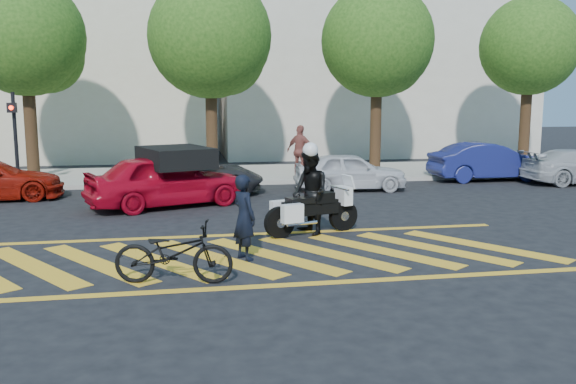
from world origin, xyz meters
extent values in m
plane|color=black|center=(0.00, 0.00, 0.00)|extent=(90.00, 90.00, 0.00)
cube|color=#9E998E|center=(0.00, 12.00, 0.07)|extent=(60.00, 5.00, 0.15)
cube|color=gold|center=(-3.90, 0.00, 0.00)|extent=(2.43, 3.21, 0.01)
cube|color=gold|center=(-2.80, 0.00, 0.00)|extent=(2.43, 3.21, 0.01)
cube|color=gold|center=(-1.70, 0.00, 0.00)|extent=(2.43, 3.21, 0.01)
cube|color=gold|center=(-0.60, 0.00, 0.00)|extent=(2.43, 3.21, 0.01)
cube|color=gold|center=(0.50, 0.00, 0.00)|extent=(2.43, 3.21, 0.01)
cube|color=gold|center=(1.60, 0.00, 0.00)|extent=(2.43, 3.21, 0.01)
cube|color=gold|center=(2.70, 0.00, 0.00)|extent=(2.43, 3.21, 0.01)
cube|color=gold|center=(3.80, 0.00, 0.00)|extent=(2.43, 3.21, 0.01)
cube|color=gold|center=(4.90, 0.00, 0.00)|extent=(2.43, 3.21, 0.01)
cube|color=gold|center=(0.00, -1.90, 0.00)|extent=(12.00, 0.20, 0.01)
cube|color=gold|center=(0.00, 1.90, 0.00)|extent=(12.00, 0.20, 0.01)
cube|color=beige|center=(-8.00, 21.00, 5.00)|extent=(16.00, 8.00, 10.00)
cube|color=beige|center=(9.00, 21.00, 5.50)|extent=(16.00, 8.00, 11.00)
cylinder|color=black|center=(-6.50, 12.00, 2.00)|extent=(0.44, 0.44, 4.00)
sphere|color=#204813|center=(-6.50, 12.00, 5.16)|extent=(4.20, 4.20, 4.20)
sphere|color=#204813|center=(-5.90, 12.30, 4.53)|extent=(2.73, 2.73, 2.73)
cylinder|color=black|center=(0.00, 12.00, 2.00)|extent=(0.44, 0.44, 4.00)
sphere|color=#204813|center=(0.00, 12.00, 5.26)|extent=(4.60, 4.60, 4.60)
sphere|color=#204813|center=(0.60, 12.30, 4.58)|extent=(2.99, 2.99, 2.99)
cylinder|color=black|center=(6.50, 12.00, 2.00)|extent=(0.44, 0.44, 4.00)
sphere|color=#204813|center=(6.50, 12.00, 5.21)|extent=(4.40, 4.40, 4.40)
sphere|color=#204813|center=(7.10, 12.30, 4.55)|extent=(2.86, 2.86, 2.86)
cylinder|color=black|center=(13.00, 12.00, 2.00)|extent=(0.44, 0.44, 4.00)
sphere|color=#204813|center=(13.00, 12.00, 5.10)|extent=(4.00, 4.00, 4.00)
sphere|color=#204813|center=(13.60, 12.30, 4.50)|extent=(2.60, 2.60, 2.60)
cylinder|color=black|center=(-6.50, 9.80, 1.60)|extent=(0.12, 0.12, 3.20)
cube|color=black|center=(-6.50, 9.60, 2.70)|extent=(0.28, 0.18, 0.32)
sphere|color=#FF260C|center=(-6.50, 9.50, 2.70)|extent=(0.14, 0.14, 0.14)
imported|color=black|center=(-0.07, -0.16, 0.81)|extent=(0.62, 0.71, 1.63)
imported|color=black|center=(-1.38, -1.46, 0.51)|extent=(2.05, 1.04, 1.03)
cylinder|color=black|center=(0.87, 1.44, 0.35)|extent=(0.71, 0.35, 0.69)
cylinder|color=silver|center=(0.87, 1.44, 0.35)|extent=(0.25, 0.22, 0.21)
cylinder|color=black|center=(2.43, 1.93, 0.35)|extent=(0.71, 0.35, 0.69)
cylinder|color=silver|center=(2.43, 1.93, 0.35)|extent=(0.25, 0.22, 0.21)
cube|color=black|center=(1.60, 1.67, 0.61)|extent=(1.34, 0.65, 0.32)
cube|color=black|center=(1.90, 1.76, 0.82)|extent=(0.55, 0.44, 0.23)
cube|color=black|center=(1.35, 1.59, 0.80)|extent=(0.66, 0.51, 0.13)
cube|color=silver|center=(2.43, 1.93, 0.82)|extent=(0.35, 0.49, 0.42)
cube|color=silver|center=(0.95, 1.75, 0.58)|extent=(0.51, 0.32, 0.40)
cube|color=silver|center=(1.11, 1.23, 0.58)|extent=(0.51, 0.32, 0.40)
imported|color=black|center=(1.60, 1.68, 0.95)|extent=(0.96, 1.10, 1.90)
imported|color=#B3081E|center=(-1.63, 5.79, 0.75)|extent=(4.73, 3.21, 1.50)
imported|color=#232326|center=(-0.90, 7.80, 0.63)|extent=(4.56, 2.17, 1.26)
imported|color=silver|center=(4.26, 7.80, 0.62)|extent=(3.77, 1.77, 1.25)
imported|color=navy|center=(9.90, 9.20, 0.69)|extent=(4.22, 1.49, 1.39)
imported|color=#974F44|center=(3.12, 10.40, 1.09)|extent=(1.13, 1.08, 1.88)
camera|label=1|loc=(-1.25, -11.38, 3.07)|focal=38.00mm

